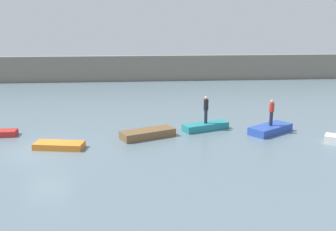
# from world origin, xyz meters

# --- Properties ---
(ground_plane) EXTENTS (120.00, 120.00, 0.00)m
(ground_plane) POSITION_xyz_m (0.00, 0.00, 0.00)
(ground_plane) COLOR slate
(embankment_wall) EXTENTS (80.00, 1.20, 2.99)m
(embankment_wall) POSITION_xyz_m (0.00, 25.78, 1.49)
(embankment_wall) COLOR gray
(embankment_wall) RESTS_ON ground_plane
(rowboat_orange) EXTENTS (2.94, 1.60, 0.36)m
(rowboat_orange) POSITION_xyz_m (0.70, 0.31, 0.18)
(rowboat_orange) COLOR orange
(rowboat_orange) RESTS_ON ground_plane
(rowboat_brown) EXTENTS (3.60, 2.51, 0.49)m
(rowboat_brown) POSITION_xyz_m (5.84, 2.05, 0.25)
(rowboat_brown) COLOR brown
(rowboat_brown) RESTS_ON ground_plane
(rowboat_teal) EXTENTS (3.27, 2.06, 0.46)m
(rowboat_teal) POSITION_xyz_m (9.76, 3.47, 0.23)
(rowboat_teal) COLOR teal
(rowboat_teal) RESTS_ON ground_plane
(rowboat_blue) EXTENTS (3.29, 2.83, 0.49)m
(rowboat_blue) POSITION_xyz_m (13.85, 2.39, 0.25)
(rowboat_blue) COLOR #2B4CAD
(rowboat_blue) RESTS_ON ground_plane
(person_dark_shirt) EXTENTS (0.32, 0.32, 1.84)m
(person_dark_shirt) POSITION_xyz_m (9.76, 3.47, 1.49)
(person_dark_shirt) COLOR #232838
(person_dark_shirt) RESTS_ON rowboat_teal
(person_red_shirt) EXTENTS (0.32, 0.32, 1.72)m
(person_red_shirt) POSITION_xyz_m (13.85, 2.39, 1.45)
(person_red_shirt) COLOR #232838
(person_red_shirt) RESTS_ON rowboat_blue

